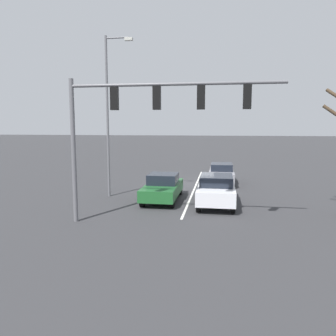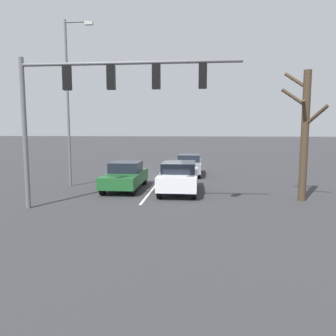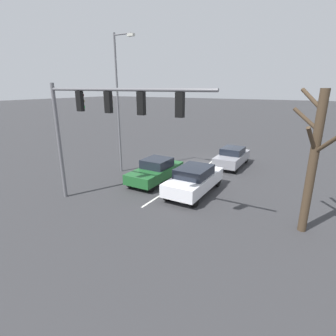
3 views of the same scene
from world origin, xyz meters
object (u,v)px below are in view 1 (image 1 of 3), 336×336
object	(u,v)px
car_darkgreen_midlane_front	(163,187)
traffic_signal_gantry	(143,113)
street_lamp_right_shoulder	(110,108)
car_gray_leftlane_second	(222,174)
car_white_leftlane_front	(216,189)

from	to	relation	value
car_darkgreen_midlane_front	traffic_signal_gantry	world-z (taller)	traffic_signal_gantry
traffic_signal_gantry	street_lamp_right_shoulder	size ratio (longest dim) A/B	0.95
car_darkgreen_midlane_front	car_gray_leftlane_second	size ratio (longest dim) A/B	1.06
car_white_leftlane_front	traffic_signal_gantry	world-z (taller)	traffic_signal_gantry
car_darkgreen_midlane_front	street_lamp_right_shoulder	size ratio (longest dim) A/B	0.48
car_darkgreen_midlane_front	traffic_signal_gantry	bearing A→B (deg)	90.07
traffic_signal_gantry	car_gray_leftlane_second	bearing A→B (deg)	-107.33
car_gray_leftlane_second	car_white_leftlane_front	bearing A→B (deg)	87.41
street_lamp_right_shoulder	car_darkgreen_midlane_front	bearing A→B (deg)	170.77
traffic_signal_gantry	street_lamp_right_shoulder	bearing A→B (deg)	-58.33
street_lamp_right_shoulder	traffic_signal_gantry	bearing A→B (deg)	121.67
car_gray_leftlane_second	street_lamp_right_shoulder	size ratio (longest dim) A/B	0.45
car_white_leftlane_front	car_darkgreen_midlane_front	world-z (taller)	car_white_leftlane_front
car_darkgreen_midlane_front	street_lamp_right_shoulder	world-z (taller)	street_lamp_right_shoulder
car_gray_leftlane_second	street_lamp_right_shoulder	bearing A→B (deg)	39.31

